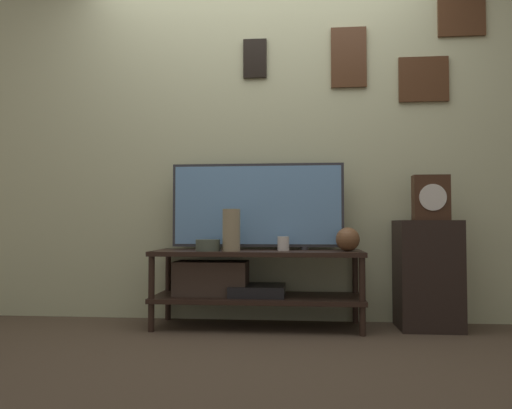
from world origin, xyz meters
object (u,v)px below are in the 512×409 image
vase_wide_bowl (208,245)px  mantel_clock (431,198)px  vase_round_glass (348,239)px  candle_jar (283,244)px  television (257,205)px  vase_tall_ceramic (231,230)px

vase_wide_bowl → mantel_clock: (1.45, 0.13, 0.31)m
vase_round_glass → candle_jar: size_ratio=1.64×
vase_wide_bowl → candle_jar: (0.49, 0.09, 0.01)m
television → mantel_clock: size_ratio=3.98×
candle_jar → mantel_clock: mantel_clock is taller
television → vase_wide_bowl: 0.45m
vase_tall_ceramic → candle_jar: size_ratio=2.90×
vase_tall_ceramic → candle_jar: (0.33, 0.09, -0.09)m
mantel_clock → vase_tall_ceramic: bearing=-174.0°
vase_tall_ceramic → television: bearing=53.4°
vase_round_glass → vase_wide_bowl: bearing=-176.9°
vase_wide_bowl → mantel_clock: 1.49m
candle_jar → vase_wide_bowl: bearing=-170.0°
vase_wide_bowl → vase_tall_ceramic: (0.15, -0.01, 0.10)m
vase_round_glass → candle_jar: 0.42m
vase_round_glass → vase_tall_ceramic: (-0.75, -0.05, 0.06)m
candle_jar → mantel_clock: bearing=2.7°
vase_round_glass → mantel_clock: bearing=8.6°
vase_tall_ceramic → mantel_clock: (1.29, 0.14, 0.21)m
vase_round_glass → candle_jar: (-0.42, 0.04, -0.03)m
vase_wide_bowl → mantel_clock: mantel_clock is taller
vase_tall_ceramic → vase_round_glass: bearing=4.1°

